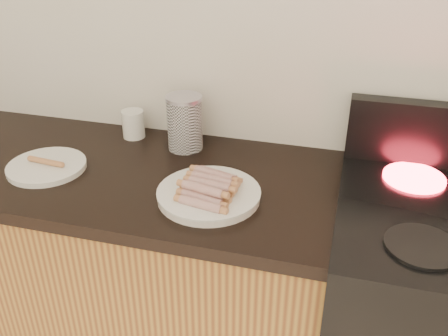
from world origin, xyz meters
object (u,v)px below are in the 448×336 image
(canister, at_px, (185,123))
(mug, at_px, (133,124))
(main_plate, at_px, (209,195))
(side_plate, at_px, (47,167))

(canister, bearing_deg, mug, 170.06)
(main_plate, height_order, canister, canister)
(side_plate, bearing_deg, main_plate, -3.19)
(main_plate, height_order, mug, mug)
(side_plate, bearing_deg, canister, 34.58)
(main_plate, distance_m, side_plate, 0.54)
(side_plate, relative_size, mug, 2.50)
(side_plate, relative_size, canister, 1.31)
(main_plate, relative_size, canister, 1.57)
(main_plate, bearing_deg, mug, 139.28)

